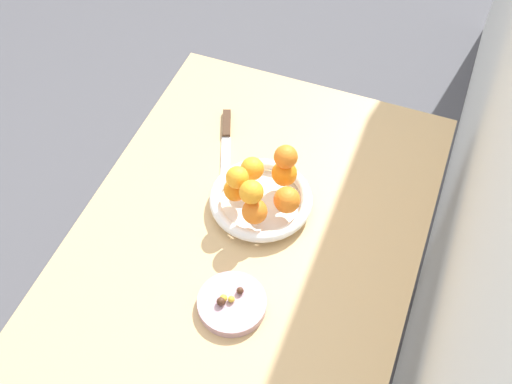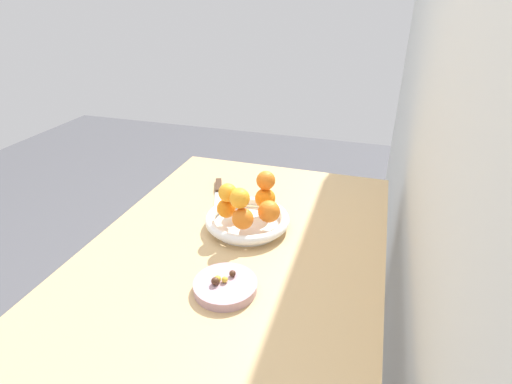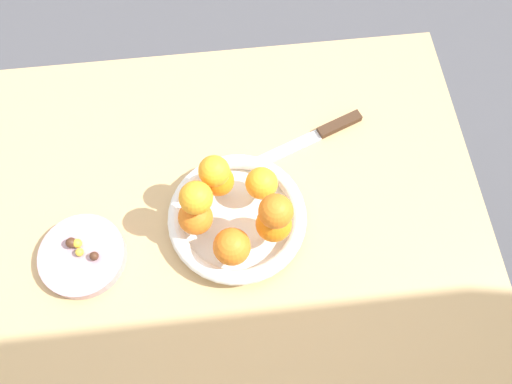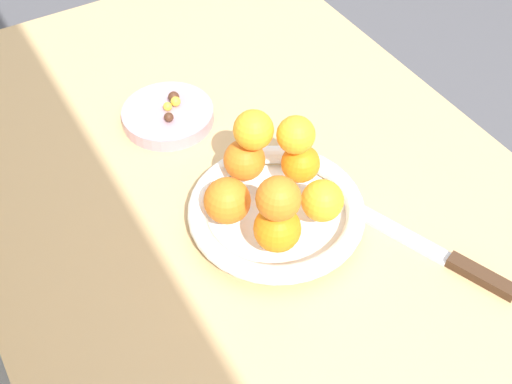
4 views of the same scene
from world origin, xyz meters
name	(u,v)px [view 1 (image 1 of 4)]	position (x,y,z in m)	size (l,w,h in m)	color
ground_plane	(247,373)	(0.00, 0.00, 0.00)	(6.00, 6.00, 0.00)	#4C4C51
dining_table	(245,263)	(0.00, 0.00, 0.65)	(1.10, 0.76, 0.74)	tan
fruit_bowl	(262,201)	(-0.11, 0.00, 0.76)	(0.24, 0.24, 0.04)	white
candy_dish	(232,304)	(0.16, 0.04, 0.75)	(0.14, 0.14, 0.02)	#B28C99
orange_0	(255,211)	(-0.04, 0.01, 0.81)	(0.06, 0.06, 0.06)	orange
orange_1	(287,200)	(-0.09, 0.07, 0.81)	(0.06, 0.06, 0.06)	orange
orange_2	(284,173)	(-0.17, 0.04, 0.81)	(0.06, 0.06, 0.06)	orange
orange_3	(252,169)	(-0.15, -0.04, 0.81)	(0.06, 0.06, 0.06)	orange
orange_4	(235,190)	(-0.08, -0.05, 0.81)	(0.05, 0.05, 0.05)	orange
orange_5	(253,193)	(-0.05, 0.00, 0.86)	(0.05, 0.05, 0.05)	orange
orange_6	(286,157)	(-0.17, 0.04, 0.87)	(0.05, 0.05, 0.05)	orange
orange_7	(237,177)	(-0.08, -0.05, 0.86)	(0.05, 0.05, 0.05)	orange
candy_ball_0	(224,298)	(0.16, 0.02, 0.77)	(0.02, 0.02, 0.02)	gold
candy_ball_1	(231,299)	(0.16, 0.03, 0.77)	(0.01, 0.01, 0.01)	gold
candy_ball_2	(221,302)	(0.17, 0.02, 0.77)	(0.02, 0.02, 0.02)	#472819
candy_ball_3	(240,291)	(0.13, 0.04, 0.77)	(0.02, 0.02, 0.02)	#472819
knife	(226,142)	(-0.26, -0.15, 0.75)	(0.25, 0.11, 0.01)	#3F2819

